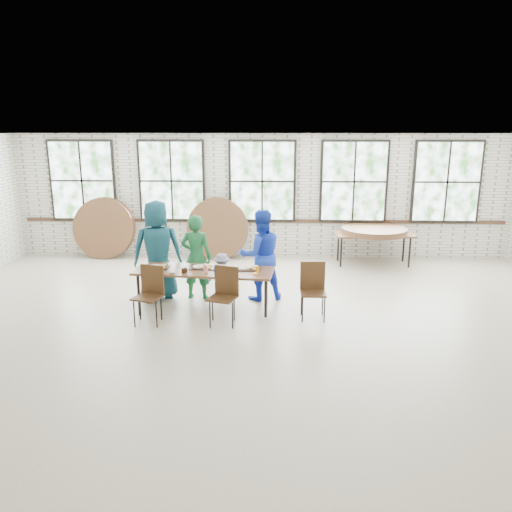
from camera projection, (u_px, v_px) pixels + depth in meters
The scene contains 13 objects.
room at pixel (262, 183), 12.03m from camera, with size 12.00×12.00×12.00m.
dining_table at pixel (204, 273), 8.65m from camera, with size 2.47×1.04×0.74m.
chair_near_left at pixel (150, 289), 8.16m from camera, with size 0.52×0.51×0.95m.
chair_near_right at pixel (224, 290), 8.12m from camera, with size 0.53×0.52×0.95m.
chair_spare at pixel (313, 285), 8.38m from camera, with size 0.42×0.41×0.95m.
adult_teal at pixel (158, 250), 9.25m from camera, with size 0.91×0.59×1.85m, color navy.
adult_green at pixel (196, 257), 9.26m from camera, with size 0.58×0.38×1.59m, color #1A6435.
toddler at pixel (222, 276), 9.33m from camera, with size 0.56×0.32×0.87m, color #1A1645.
adult_blue at pixel (261, 255), 9.20m from camera, with size 0.82×0.64×1.69m, color blue.
storage_table at pixel (374, 236), 11.62m from camera, with size 1.85×0.88×0.74m.
tabletop_clutter at pixel (209, 269), 8.61m from camera, with size 2.06×0.59×0.11m.
round_tops_stacked at pixel (374, 231), 11.59m from camera, with size 1.50×1.50×0.13m.
round_tops_leaning at pixel (161, 229), 12.16m from camera, with size 4.31×0.40×1.50m.
Camera 1 is at (0.30, -7.65, 3.13)m, focal length 35.00 mm.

